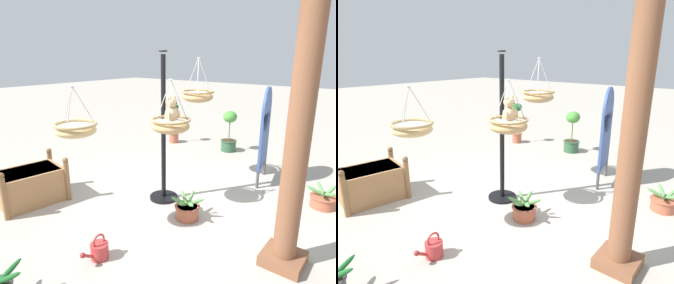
{
  "view_description": "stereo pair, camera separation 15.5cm",
  "coord_description": "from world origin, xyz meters",
  "views": [
    {
      "loc": [
        3.2,
        2.53,
        2.17
      ],
      "look_at": [
        0.01,
        0.04,
        1.0
      ],
      "focal_mm": 31.63,
      "sensor_mm": 36.0,
      "label": 1
    },
    {
      "loc": [
        3.11,
        2.65,
        2.17
      ],
      "look_at": [
        0.01,
        0.04,
        1.0
      ],
      "focal_mm": 31.63,
      "sensor_mm": 36.0,
      "label": 2
    }
  ],
  "objects": [
    {
      "name": "hanging_basket_right_low",
      "position": [
        1.28,
        -0.3,
        1.38
      ],
      "size": [
        0.49,
        0.49,
        0.58
      ],
      "color": "tan"
    },
    {
      "name": "display_pole_central",
      "position": [
        -0.13,
        -0.15,
        0.68
      ],
      "size": [
        0.44,
        0.44,
        2.25
      ],
      "color": "black",
      "rests_on": "ground"
    },
    {
      "name": "wooden_planter_box",
      "position": [
        1.21,
        -1.7,
        0.28
      ],
      "size": [
        1.07,
        0.87,
        0.69
      ],
      "color": "#9E7047",
      "rests_on": "ground"
    },
    {
      "name": "potted_plant_flowering_red",
      "position": [
        -2.77,
        -1.93,
        0.45
      ],
      "size": [
        0.27,
        0.27,
        1.03
      ],
      "color": "#AD563D",
      "rests_on": "ground"
    },
    {
      "name": "display_sign_board",
      "position": [
        -1.74,
        0.8,
        0.99
      ],
      "size": [
        0.75,
        0.18,
        1.69
      ],
      "color": "#334C8C",
      "rests_on": "ground"
    },
    {
      "name": "potted_plant_fern_front",
      "position": [
        -1.35,
        1.9,
        0.12
      ],
      "size": [
        0.48,
        0.5,
        0.35
      ],
      "color": "#AD563D",
      "rests_on": "ground"
    },
    {
      "name": "teddy_bear",
      "position": [
        0.02,
        0.12,
        1.44
      ],
      "size": [
        0.28,
        0.25,
        0.41
      ],
      "color": "tan"
    },
    {
      "name": "hanging_basket_left_high",
      "position": [
        -1.13,
        -0.2,
        1.52
      ],
      "size": [
        0.55,
        0.55,
        0.75
      ],
      "color": "tan"
    },
    {
      "name": "hanging_basket_with_teddy",
      "position": [
        0.02,
        0.1,
        1.26
      ],
      "size": [
        0.55,
        0.55,
        0.74
      ],
      "color": "tan"
    },
    {
      "name": "potted_plant_bushy_green",
      "position": [
        0.15,
        0.48,
        0.14
      ],
      "size": [
        0.48,
        0.45,
        0.35
      ],
      "color": "#AD563D",
      "rests_on": "ground"
    },
    {
      "name": "greenhouse_pillar_left",
      "position": [
        0.28,
        1.83,
        1.46
      ],
      "size": [
        0.45,
        0.45,
        3.01
      ],
      "color": "brown",
      "rests_on": "ground"
    },
    {
      "name": "potted_plant_conical_shrub",
      "position": [
        -2.99,
        -0.47,
        0.43
      ],
      "size": [
        0.38,
        0.38,
        0.96
      ],
      "color": "#2D5638",
      "rests_on": "ground"
    },
    {
      "name": "ground_plane",
      "position": [
        0.0,
        0.0,
        0.0
      ],
      "size": [
        40.0,
        40.0,
        0.0
      ],
      "primitive_type": "plane",
      "color": "#A8A093"
    },
    {
      "name": "watering_can",
      "position": [
        1.46,
        0.19,
        0.1
      ],
      "size": [
        0.35,
        0.2,
        0.3
      ],
      "color": "#B23333",
      "rests_on": "ground"
    }
  ]
}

